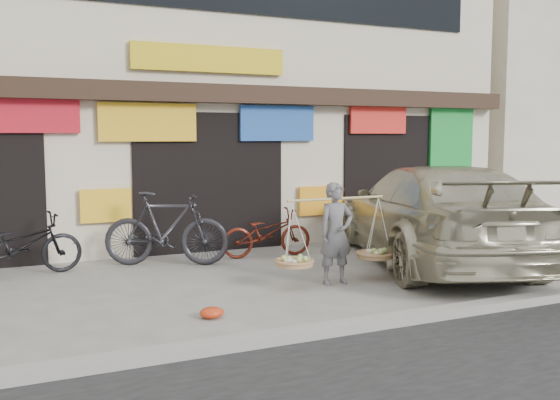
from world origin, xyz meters
name	(u,v)px	position (x,y,z in m)	size (l,w,h in m)	color
ground	(287,291)	(0.00, 0.00, 0.00)	(70.00, 70.00, 0.00)	gray
kerb	(360,325)	(0.00, -2.00, 0.06)	(70.00, 0.25, 0.12)	gray
shophouse_block	(169,84)	(0.00, 6.42, 3.45)	(14.00, 6.32, 7.00)	beige
street_vendor	(336,238)	(0.88, 0.11, 0.71)	(1.98, 0.57, 1.55)	slate
bike_0	(20,245)	(-3.47, 2.65, 0.50)	(0.67, 1.92, 1.01)	black
bike_1	(167,229)	(-1.12, 2.52, 0.65)	(0.61, 2.16, 1.30)	#28272C
bike_2	(267,233)	(0.77, 2.50, 0.45)	(0.60, 1.71, 0.90)	#4F180D
suv	(433,214)	(3.25, 0.79, 0.87)	(4.18, 6.48, 1.75)	#B8B194
red_bag	(212,313)	(-1.43, -0.83, 0.07)	(0.31, 0.25, 0.14)	red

